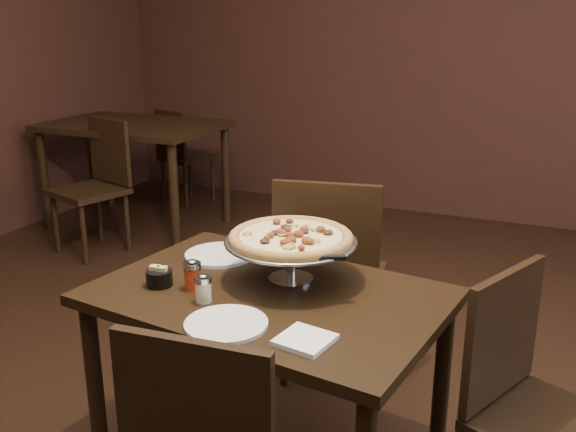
% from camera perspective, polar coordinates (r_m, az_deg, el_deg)
% --- Properties ---
extents(room, '(6.04, 7.04, 2.84)m').
position_cam_1_polar(room, '(1.84, 0.17, 12.16)').
color(room, black).
rests_on(room, ground).
extents(dining_table, '(1.21, 0.89, 0.70)m').
position_cam_1_polar(dining_table, '(2.16, -1.77, -8.97)').
color(dining_table, black).
rests_on(dining_table, ground).
extents(background_table, '(1.29, 0.86, 0.80)m').
position_cam_1_polar(background_table, '(5.01, -13.53, 6.84)').
color(background_table, black).
rests_on(background_table, ground).
extents(pizza_stand, '(0.45, 0.45, 0.19)m').
position_cam_1_polar(pizza_stand, '(2.16, 0.25, -1.97)').
color(pizza_stand, '#ADACB3').
rests_on(pizza_stand, dining_table).
extents(parmesan_shaker, '(0.05, 0.05, 0.09)m').
position_cam_1_polar(parmesan_shaker, '(2.05, -7.54, -6.43)').
color(parmesan_shaker, beige).
rests_on(parmesan_shaker, dining_table).
extents(pepper_flake_shaker, '(0.06, 0.06, 0.10)m').
position_cam_1_polar(pepper_flake_shaker, '(2.14, -8.47, -5.22)').
color(pepper_flake_shaker, '#9A210E').
rests_on(pepper_flake_shaker, dining_table).
extents(packet_caddy, '(0.09, 0.09, 0.07)m').
position_cam_1_polar(packet_caddy, '(2.20, -11.38, -5.36)').
color(packet_caddy, black).
rests_on(packet_caddy, dining_table).
extents(napkin_stack, '(0.16, 0.16, 0.02)m').
position_cam_1_polar(napkin_stack, '(1.81, 1.52, -10.95)').
color(napkin_stack, white).
rests_on(napkin_stack, dining_table).
extents(plate_left, '(0.26, 0.26, 0.01)m').
position_cam_1_polar(plate_left, '(2.43, -6.12, -3.46)').
color(plate_left, white).
rests_on(plate_left, dining_table).
extents(plate_near, '(0.25, 0.25, 0.01)m').
position_cam_1_polar(plate_near, '(1.91, -5.52, -9.53)').
color(plate_near, white).
rests_on(plate_near, dining_table).
extents(serving_spatula, '(0.16, 0.16, 0.02)m').
position_cam_1_polar(serving_spatula, '(1.99, 3.35, -3.79)').
color(serving_spatula, '#ADACB3').
rests_on(serving_spatula, pizza_stand).
extents(chair_far, '(0.51, 0.51, 0.94)m').
position_cam_1_polar(chair_far, '(2.78, 3.75, -4.99)').
color(chair_far, black).
rests_on(chair_far, ground).
extents(chair_side, '(0.52, 0.52, 0.85)m').
position_cam_1_polar(chair_side, '(2.13, 20.80, -15.10)').
color(chair_side, black).
rests_on(chair_side, ground).
extents(bg_chair_far, '(0.48, 0.48, 0.81)m').
position_cam_1_polar(bg_chair_far, '(5.65, -9.49, 5.60)').
color(bg_chair_far, black).
rests_on(bg_chair_far, ground).
extents(bg_chair_near, '(0.53, 0.53, 0.91)m').
position_cam_1_polar(bg_chair_near, '(4.57, -16.62, 3.02)').
color(bg_chair_near, black).
rests_on(bg_chair_near, ground).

